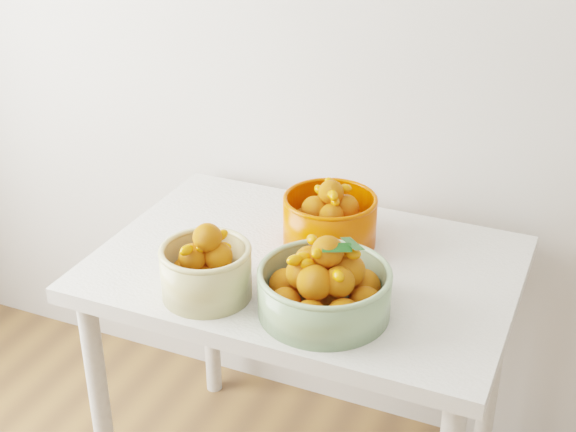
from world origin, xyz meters
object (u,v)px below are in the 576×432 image
table (305,295)px  bowl_orange (330,218)px  bowl_cream (206,269)px  bowl_green (325,287)px

table → bowl_orange: bearing=81.1°
bowl_cream → bowl_green: bowl_green is taller
table → bowl_orange: 0.20m
bowl_green → bowl_cream: bearing=-172.0°
bowl_cream → bowl_orange: size_ratio=0.79×
bowl_cream → bowl_green: 0.27m
table → bowl_cream: size_ratio=4.73×
table → bowl_orange: (0.02, 0.11, 0.16)m
bowl_cream → bowl_orange: (0.17, 0.34, 0.00)m
table → bowl_cream: 0.31m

